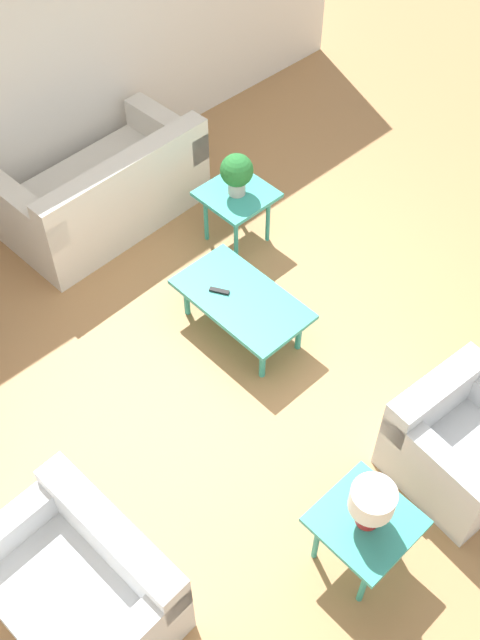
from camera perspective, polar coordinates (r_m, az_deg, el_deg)
The scene contains 11 objects.
ground_plane at distance 6.01m, azimuth 4.03°, elevation -2.97°, with size 14.00×14.00×0.00m, color #A87A4C.
wall_right at distance 6.97m, azimuth -14.80°, elevation 18.88°, with size 0.12×7.20×2.70m.
sofa at distance 7.00m, azimuth -10.08°, elevation 9.52°, with size 1.01×1.83×0.87m.
armchair at distance 5.42m, azimuth 16.29°, elevation -9.03°, with size 0.90×0.90×0.74m.
loveseat at distance 4.89m, azimuth -11.87°, elevation -19.22°, with size 1.20×0.88×0.74m.
coffee_table at distance 5.91m, azimuth 0.13°, elevation 1.45°, with size 1.09×0.61×0.40m.
side_table_plant at distance 6.60m, azimuth -0.24°, elevation 9.15°, with size 0.58×0.58×0.55m.
side_table_lamp at distance 4.81m, azimuth 9.50°, elevation -15.20°, with size 0.58×0.58×0.55m.
potted_plant at distance 6.41m, azimuth -0.25°, elevation 11.20°, with size 0.29×0.29×0.39m.
table_lamp at distance 4.54m, azimuth 10.00°, elevation -13.56°, with size 0.27×0.27×0.36m.
remote_control at distance 5.92m, azimuth -1.58°, elevation 2.23°, with size 0.16×0.11×0.02m.
Camera 1 is at (-2.33, 2.79, 4.79)m, focal length 42.00 mm.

